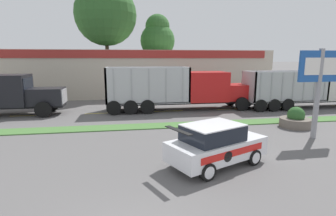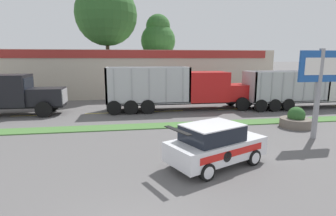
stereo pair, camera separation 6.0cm
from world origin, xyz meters
name	(u,v)px [view 1 (the left image)]	position (x,y,z in m)	size (l,w,h in m)	color
grass_verge	(126,127)	(0.00, 11.28, 0.03)	(120.00, 1.37, 0.06)	#477538
centre_line_3	(27,116)	(-7.36, 15.96, 0.00)	(2.40, 0.14, 0.01)	yellow
centre_line_4	(101,113)	(-1.96, 15.96, 0.00)	(2.40, 0.14, 0.01)	yellow
centre_line_5	(168,111)	(3.44, 15.96, 0.00)	(2.40, 0.14, 0.01)	yellow
centre_line_6	(231,109)	(8.84, 15.96, 0.00)	(2.40, 0.14, 0.01)	yellow
centre_line_7	(289,107)	(14.24, 15.96, 0.00)	(2.40, 0.14, 0.01)	yellow
dump_truck_lead	(321,89)	(16.98, 15.65, 1.59)	(11.62, 2.68, 3.53)	black
dump_truck_trail	(192,90)	(5.51, 16.41, 1.66)	(12.10, 2.80, 3.56)	black
rally_car	(216,144)	(3.51, 4.80, 0.88)	(4.41, 3.30, 1.75)	white
store_sign_post	(319,77)	(10.00, 7.47, 3.30)	(2.39, 0.28, 4.74)	gray
stone_planter	(296,120)	(10.49, 9.72, 0.46)	(1.89, 1.89, 1.29)	#6B6056
store_building_backdrop	(79,72)	(-5.49, 28.87, 2.56)	(43.99, 12.10, 5.12)	#BCB29E
tree_behind_centre	(105,8)	(-1.88, 26.13, 9.66)	(6.77, 6.77, 14.07)	brown
tree_behind_right	(158,38)	(4.19, 28.88, 6.77)	(4.31, 4.31, 9.64)	brown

